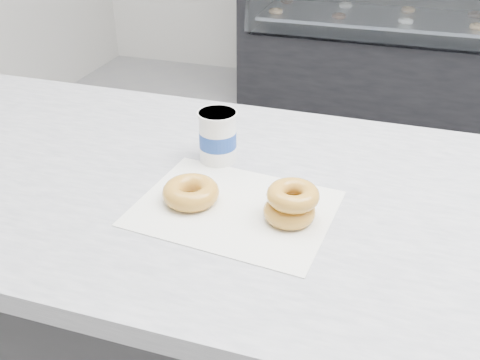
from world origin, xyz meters
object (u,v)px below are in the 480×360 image
at_px(display_case, 437,35).
at_px(coffee_cup, 218,136).
at_px(donut_stack, 291,203).
at_px(donut_single, 191,192).

distance_m(display_case, coffee_cup, 2.72).
bearing_deg(donut_stack, donut_single, 179.92).
distance_m(display_case, donut_stack, 2.85).
relative_size(donut_single, donut_stack, 0.81).
height_order(display_case, donut_single, display_case).
bearing_deg(coffee_cup, donut_stack, -36.21).
bearing_deg(coffee_cup, display_case, 83.45).
bearing_deg(display_case, donut_single, -100.06).
xyz_separation_m(donut_single, coffee_cup, (-0.01, 0.16, 0.03)).
xyz_separation_m(donut_stack, coffee_cup, (-0.19, 0.16, 0.02)).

